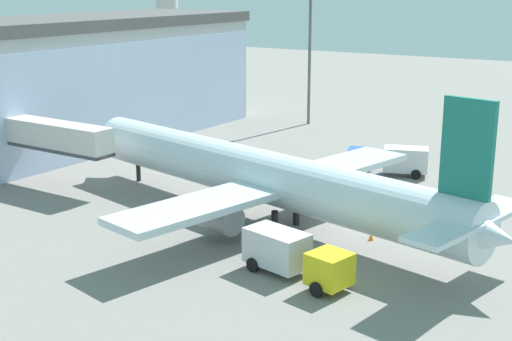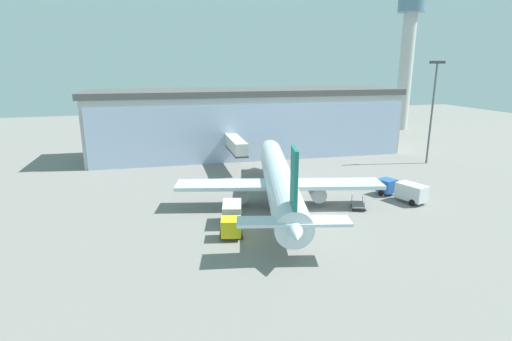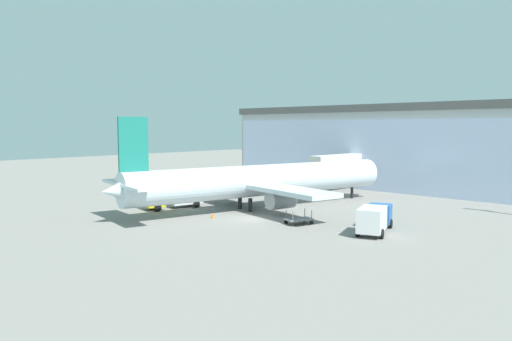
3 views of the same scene
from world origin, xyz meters
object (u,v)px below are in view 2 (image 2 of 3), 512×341
control_tower (408,49)px  baggage_cart (358,205)px  airplane (279,179)px  safety_cone_nose (304,224)px  safety_cone_wingtip (383,195)px  fuel_truck (403,190)px  apron_light_mast (433,104)px  catering_truck (232,217)px  jet_bridge (234,144)px

control_tower → baggage_cart: 77.82m
airplane → safety_cone_nose: size_ratio=72.40×
airplane → safety_cone_wingtip: airplane is taller
control_tower → fuel_truck: size_ratio=4.91×
apron_light_mast → airplane: apron_light_mast is taller
fuel_truck → catering_truck: bearing=79.5°
safety_cone_wingtip → safety_cone_nose: bearing=-155.3°
airplane → safety_cone_wingtip: size_ratio=72.40×
safety_cone_wingtip → fuel_truck: bearing=-46.5°
jet_bridge → control_tower: (58.11, 31.84, 18.51)m
jet_bridge → safety_cone_nose: bearing=-174.2°
baggage_cart → control_tower: bearing=-15.4°
catering_truck → apron_light_mast: bearing=129.8°
fuel_truck → safety_cone_nose: bearing=88.3°
apron_light_mast → safety_cone_nose: 43.45m
jet_bridge → baggage_cart: size_ratio=4.40×
safety_cone_wingtip → apron_light_mast: bearing=38.6°
fuel_truck → baggage_cart: 8.16m
catering_truck → jet_bridge: bearing=-179.6°
jet_bridge → safety_cone_wingtip: bearing=-140.4°
baggage_cart → jet_bridge: bearing=46.9°
jet_bridge → catering_truck: bearing=168.8°
baggage_cart → safety_cone_wingtip: bearing=-37.2°
control_tower → jet_bridge: bearing=-151.3°
baggage_cart → safety_cone_wingtip: (6.13, 3.40, -0.23)m
apron_light_mast → safety_cone_wingtip: size_ratio=35.28×
airplane → baggage_cart: (9.65, -4.78, -2.98)m
jet_bridge → control_tower: size_ratio=0.38×
safety_cone_nose → safety_cone_wingtip: bearing=24.7°
safety_cone_nose → safety_cone_wingtip: size_ratio=1.00×
baggage_cart → safety_cone_wingtip: 7.01m
control_tower → baggage_cart: control_tower is taller
control_tower → catering_truck: (-64.79, -59.85, -21.49)m
apron_light_mast → fuel_truck: size_ratio=2.55×
control_tower → airplane: size_ratio=0.94×
control_tower → safety_cone_nose: (-56.28, -61.48, -22.69)m
apron_light_mast → airplane: size_ratio=0.49×
apron_light_mast → catering_truck: (-43.70, -21.27, -9.99)m
jet_bridge → airplane: (1.44, -21.18, -0.97)m
apron_light_mast → airplane: 39.22m
baggage_cart → safety_cone_nose: size_ratio=5.83×
apron_light_mast → fuel_truck: (-17.97, -17.75, -9.99)m
safety_cone_wingtip → airplane: bearing=175.0°
baggage_cart → safety_cone_nose: 9.97m
jet_bridge → baggage_cart: 28.50m
airplane → safety_cone_nose: bearing=-163.4°
control_tower → apron_light_mast: bearing=-118.7°
airplane → baggage_cart: size_ratio=12.41×
control_tower → apron_light_mast: control_tower is taller
jet_bridge → catering_truck: size_ratio=1.85×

